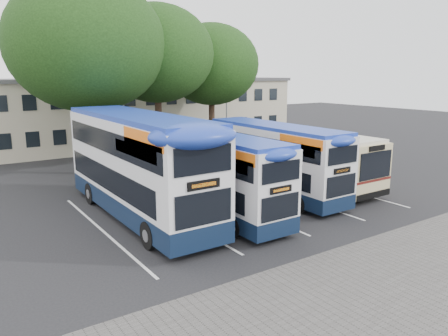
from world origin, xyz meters
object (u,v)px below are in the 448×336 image
object	(u,v)px
tree_left	(86,44)
bus_dd_right	(274,157)
tree_mid	(157,54)
lamp_post	(227,91)
bus_dd_left	(138,161)
bus_dd_mid	(215,170)
tree_right	(211,65)
bus_single	(300,153)

from	to	relation	value
tree_left	bus_dd_right	world-z (taller)	tree_left
tree_mid	bus_dd_right	world-z (taller)	tree_mid
tree_left	bus_dd_right	bearing A→B (deg)	-58.43
lamp_post	bus_dd_left	xyz separation A→B (m)	(-14.62, -14.06, -2.40)
lamp_post	bus_dd_right	distance (m)	16.55
bus_dd_mid	bus_dd_right	distance (m)	4.61
tree_left	tree_right	xyz separation A→B (m)	(10.94, 2.38, -1.10)
tree_left	bus_dd_left	size ratio (longest dim) A/B	1.09
bus_dd_mid	bus_dd_right	world-z (taller)	bus_dd_right
bus_dd_left	tree_right	bearing A→B (deg)	46.14
lamp_post	tree_right	bearing A→B (deg)	-149.08
bus_dd_left	bus_single	size ratio (longest dim) A/B	1.07
tree_left	tree_right	size ratio (longest dim) A/B	1.19
tree_left	bus_dd_left	world-z (taller)	tree_left
tree_mid	tree_right	bearing A→B (deg)	13.64
tree_mid	bus_single	world-z (taller)	tree_mid
bus_dd_mid	bus_single	size ratio (longest dim) A/B	0.86
tree_right	bus_dd_right	world-z (taller)	tree_right
bus_dd_left	bus_dd_right	distance (m)	7.75
bus_dd_right	bus_single	world-z (taller)	bus_dd_right
lamp_post	tree_left	xyz separation A→B (m)	(-13.55, -3.94, 3.37)
lamp_post	tree_right	distance (m)	3.81
lamp_post	tree_mid	bearing A→B (deg)	-160.37
tree_mid	bus_dd_right	size ratio (longest dim) A/B	1.22
tree_left	bus_dd_mid	bearing A→B (deg)	-79.76
tree_left	bus_single	world-z (taller)	tree_left
lamp_post	bus_dd_mid	world-z (taller)	lamp_post
bus_dd_left	bus_single	bearing A→B (deg)	3.38
tree_right	lamp_post	bearing A→B (deg)	30.92
bus_dd_right	bus_single	size ratio (longest dim) A/B	0.87
lamp_post	tree_right	size ratio (longest dim) A/B	0.85
tree_mid	bus_single	bearing A→B (deg)	-67.12
bus_dd_left	bus_dd_mid	bearing A→B (deg)	-27.19
bus_dd_left	bus_single	distance (m)	10.94
tree_mid	tree_right	size ratio (longest dim) A/B	1.08
tree_left	bus_dd_right	distance (m)	14.15
bus_single	tree_left	bearing A→B (deg)	136.02
tree_mid	bus_dd_mid	xyz separation A→B (m)	(-3.26, -12.79, -5.89)
bus_dd_right	bus_single	xyz separation A→B (m)	(3.18, 1.33, -0.33)
bus_dd_right	bus_dd_mid	bearing A→B (deg)	-168.09
tree_right	bus_dd_right	bearing A→B (deg)	-108.06
tree_mid	bus_dd_mid	bearing A→B (deg)	-104.30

